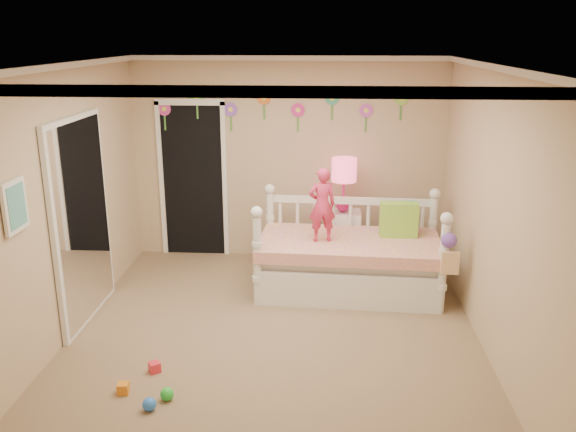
# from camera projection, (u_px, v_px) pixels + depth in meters

# --- Properties ---
(floor) EXTENTS (4.00, 4.50, 0.01)m
(floor) POSITION_uv_depth(u_px,v_px,m) (274.00, 335.00, 5.90)
(floor) COLOR #7F684C
(floor) RESTS_ON ground
(ceiling) EXTENTS (4.00, 4.50, 0.01)m
(ceiling) POSITION_uv_depth(u_px,v_px,m) (272.00, 64.00, 5.14)
(ceiling) COLOR white
(ceiling) RESTS_ON floor
(back_wall) EXTENTS (4.00, 0.01, 2.60)m
(back_wall) POSITION_uv_depth(u_px,v_px,m) (288.00, 160.00, 7.67)
(back_wall) COLOR tan
(back_wall) RESTS_ON floor
(left_wall) EXTENTS (0.01, 4.50, 2.60)m
(left_wall) POSITION_uv_depth(u_px,v_px,m) (63.00, 205.00, 5.64)
(left_wall) COLOR tan
(left_wall) RESTS_ON floor
(right_wall) EXTENTS (0.01, 4.50, 2.60)m
(right_wall) POSITION_uv_depth(u_px,v_px,m) (493.00, 213.00, 5.41)
(right_wall) COLOR tan
(right_wall) RESTS_ON floor
(crown_molding) EXTENTS (4.00, 4.50, 0.06)m
(crown_molding) POSITION_uv_depth(u_px,v_px,m) (272.00, 68.00, 5.15)
(crown_molding) COLOR white
(crown_molding) RESTS_ON ceiling
(daybed) EXTENTS (2.13, 1.22, 1.13)m
(daybed) POSITION_uv_depth(u_px,v_px,m) (349.00, 244.00, 6.78)
(daybed) COLOR white
(daybed) RESTS_ON floor
(pillow_turquoise) EXTENTS (0.39, 0.28, 0.37)m
(pillow_turquoise) POSITION_uv_depth(u_px,v_px,m) (402.00, 219.00, 6.87)
(pillow_turquoise) COLOR teal
(pillow_turquoise) RESTS_ON daybed
(pillow_lime) EXTENTS (0.43, 0.17, 0.40)m
(pillow_lime) POSITION_uv_depth(u_px,v_px,m) (399.00, 220.00, 6.79)
(pillow_lime) COLOR #89CA3D
(pillow_lime) RESTS_ON daybed
(child) EXTENTS (0.34, 0.26, 0.84)m
(child) POSITION_uv_depth(u_px,v_px,m) (322.00, 205.00, 6.58)
(child) COLOR #DC325D
(child) RESTS_ON daybed
(nightstand) EXTENTS (0.44, 0.34, 0.74)m
(nightstand) POSITION_uv_depth(u_px,v_px,m) (342.00, 239.00, 7.53)
(nightstand) COLOR white
(nightstand) RESTS_ON floor
(table_lamp) EXTENTS (0.31, 0.31, 0.67)m
(table_lamp) POSITION_uv_depth(u_px,v_px,m) (344.00, 176.00, 7.29)
(table_lamp) COLOR #E41E7E
(table_lamp) RESTS_ON nightstand
(closet_doorway) EXTENTS (0.90, 0.04, 2.07)m
(closet_doorway) POSITION_uv_depth(u_px,v_px,m) (193.00, 179.00, 7.81)
(closet_doorway) COLOR black
(closet_doorway) RESTS_ON back_wall
(flower_decals) EXTENTS (3.40, 0.02, 0.50)m
(flower_decals) POSITION_uv_depth(u_px,v_px,m) (281.00, 110.00, 7.48)
(flower_decals) COLOR #B2668C
(flower_decals) RESTS_ON back_wall
(mirror_closet) EXTENTS (0.07, 1.30, 2.10)m
(mirror_closet) POSITION_uv_depth(u_px,v_px,m) (82.00, 221.00, 6.00)
(mirror_closet) COLOR white
(mirror_closet) RESTS_ON left_wall
(wall_picture) EXTENTS (0.05, 0.34, 0.42)m
(wall_picture) POSITION_uv_depth(u_px,v_px,m) (15.00, 206.00, 4.71)
(wall_picture) COLOR white
(wall_picture) RESTS_ON left_wall
(hanging_bag) EXTENTS (0.20, 0.16, 0.36)m
(hanging_bag) POSITION_uv_depth(u_px,v_px,m) (448.00, 255.00, 6.11)
(hanging_bag) COLOR beige
(hanging_bag) RESTS_ON daybed
(toy_scatter) EXTENTS (1.22, 1.50, 0.11)m
(toy_scatter) POSITION_uv_depth(u_px,v_px,m) (147.00, 372.00, 5.15)
(toy_scatter) COLOR #996666
(toy_scatter) RESTS_ON floor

